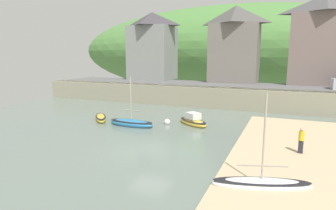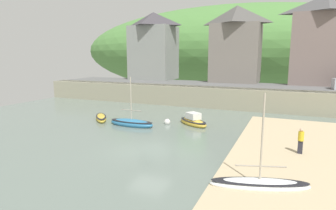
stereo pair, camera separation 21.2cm
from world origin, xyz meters
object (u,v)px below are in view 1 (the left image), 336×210
waterfront_building_left (152,46)px  waterfront_building_centre (235,44)px  waterfront_building_right (323,40)px  sailboat_far_left (193,121)px  sailboat_blue_trim (101,118)px  sailboat_tall_mast (261,184)px  mooring_buoy (167,122)px  person_on_slipway (301,139)px  sailboat_nearest_shore (131,123)px

waterfront_building_left → waterfront_building_centre: bearing=0.0°
waterfront_building_right → sailboat_far_left: (-11.30, -17.50, -7.77)m
sailboat_blue_trim → waterfront_building_centre: bearing=115.2°
waterfront_building_left → waterfront_building_right: size_ratio=0.93×
sailboat_tall_mast → waterfront_building_centre: bearing=84.9°
waterfront_building_centre → waterfront_building_left: bearing=-180.0°
waterfront_building_centre → mooring_buoy: 19.87m
waterfront_building_right → person_on_slipway: bearing=-96.9°
sailboat_nearest_shore → waterfront_building_centre: bearing=76.7°
waterfront_building_left → sailboat_far_left: size_ratio=2.93×
waterfront_building_left → waterfront_building_centre: (12.91, 0.00, 0.09)m
waterfront_building_centre → mooring_buoy: (-2.65, -18.17, -7.60)m
waterfront_building_centre → mooring_buoy: bearing=-98.3°
waterfront_building_centre → mooring_buoy: size_ratio=18.22×
waterfront_building_centre → person_on_slipway: (8.19, -22.40, -6.78)m
waterfront_building_centre → mooring_buoy: waterfront_building_centre is taller
sailboat_blue_trim → mooring_buoy: 6.59m
sailboat_tall_mast → person_on_slipway: 6.06m
sailboat_nearest_shore → waterfront_building_right: bearing=52.5°
sailboat_tall_mast → mooring_buoy: (-9.01, 9.95, -0.04)m
waterfront_building_left → sailboat_far_left: 22.75m
waterfront_building_left → person_on_slipway: size_ratio=6.41×
waterfront_building_centre → sailboat_far_left: (-0.40, -17.50, -7.47)m
waterfront_building_left → mooring_buoy: waterfront_building_left is taller
sailboat_far_left → sailboat_blue_trim: sailboat_far_left is taller
sailboat_nearest_shore → person_on_slipway: size_ratio=2.77×
person_on_slipway → waterfront_building_centre: bearing=110.1°
waterfront_building_right → person_on_slipway: size_ratio=6.88×
waterfront_building_right → sailboat_nearest_shore: waterfront_building_right is taller
mooring_buoy → waterfront_building_right: bearing=53.3°
waterfront_building_right → person_on_slipway: waterfront_building_right is taller
sailboat_far_left → sailboat_tall_mast: (6.75, -10.61, -0.08)m
sailboat_far_left → waterfront_building_left: bearing=160.7°
waterfront_building_centre → person_on_slipway: size_ratio=6.50×
sailboat_far_left → sailboat_nearest_shore: bearing=-117.6°
waterfront_building_centre → sailboat_blue_trim: waterfront_building_centre is taller
waterfront_building_centre → sailboat_nearest_shore: size_ratio=2.35×
waterfront_building_right → sailboat_blue_trim: 28.86m
sailboat_tall_mast → sailboat_blue_trim: bearing=132.3°
waterfront_building_right → sailboat_blue_trim: size_ratio=3.37×
waterfront_building_right → mooring_buoy: 24.00m
sailboat_far_left → sailboat_tall_mast: sailboat_tall_mast is taller
waterfront_building_centre → sailboat_nearest_shore: waterfront_building_centre is taller
sailboat_nearest_shore → sailboat_tall_mast: bearing=-33.3°
sailboat_blue_trim → mooring_buoy: size_ratio=5.72×
mooring_buoy → sailboat_far_left: bearing=16.3°
sailboat_far_left → person_on_slipway: person_on_slipway is taller
waterfront_building_right → sailboat_far_left: size_ratio=3.14×
waterfront_building_left → mooring_buoy: (10.26, -18.17, -7.50)m
waterfront_building_left → sailboat_tall_mast: waterfront_building_left is taller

